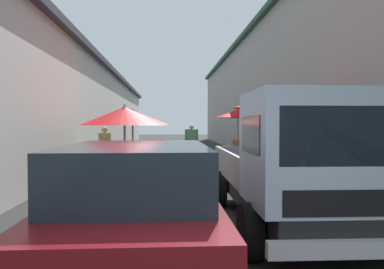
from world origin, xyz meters
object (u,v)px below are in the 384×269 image
fruit_stall_far_right (238,120)px  hatchback_car (138,207)px  plastic_stool (121,156)px  fruit_stall_mid_lane (133,125)px  parked_scooter (269,164)px  vendor_by_crates (191,139)px  fruit_stall_far_left (281,116)px  delivery_truck (302,169)px  fruit_stall_near_right (125,126)px  vendor_in_shade (105,146)px

fruit_stall_far_right → hatchback_car: bearing=165.0°
hatchback_car → plastic_stool: 12.00m
fruit_stall_mid_lane → parked_scooter: (-0.50, -4.18, -1.19)m
fruit_stall_mid_lane → vendor_by_crates: size_ratio=1.34×
hatchback_car → fruit_stall_far_left: bearing=-33.6°
vendor_by_crates → hatchback_car: bearing=174.0°
fruit_stall_mid_lane → delivery_truck: size_ratio=0.44×
hatchback_car → plastic_stool: bearing=7.7°
fruit_stall_near_right → fruit_stall_far_right: 9.84m
vendor_by_crates → plastic_stool: bearing=127.6°
fruit_stall_mid_lane → plastic_stool: (4.24, 0.86, -1.31)m
fruit_stall_far_left → vendor_by_crates: (9.75, 1.50, -0.91)m
fruit_stall_mid_lane → fruit_stall_near_right: bearing=-179.3°
fruit_stall_near_right → fruit_stall_mid_lane: size_ratio=1.02×
fruit_stall_near_right → hatchback_car: fruit_stall_near_right is taller
hatchback_car → plastic_stool: (11.89, 1.61, -0.41)m
vendor_by_crates → vendor_in_shade: size_ratio=1.03×
fruit_stall_far_right → fruit_stall_mid_lane: bearing=145.0°
vendor_in_shade → parked_scooter: vendor_in_shade is taller
fruit_stall_mid_lane → parked_scooter: fruit_stall_mid_lane is taller
delivery_truck → plastic_stool: delivery_truck is taller
hatchback_car → delivery_truck: size_ratio=0.79×
fruit_stall_far_right → plastic_stool: size_ratio=5.67×
fruit_stall_mid_lane → fruit_stall_far_left: fruit_stall_far_left is taller
fruit_stall_far_left → parked_scooter: 3.01m
fruit_stall_far_left → hatchback_car: size_ratio=0.63×
fruit_stall_mid_lane → vendor_by_crates: 7.04m
fruit_stall_far_left → plastic_stool: size_ratio=5.69×
hatchback_car → parked_scooter: (7.15, -3.44, -0.29)m
delivery_truck → parked_scooter: bearing=-10.9°
fruit_stall_far_right → delivery_truck: size_ratio=0.50×
fruit_stall_near_right → fruit_stall_mid_lane: bearing=0.7°
parked_scooter → fruit_stall_far_right: bearing=-2.7°
fruit_stall_mid_lane → fruit_stall_far_right: bearing=-35.0°
vendor_by_crates → vendor_in_shade: (-5.00, 3.39, -0.04)m
fruit_stall_mid_lane → parked_scooter: bearing=-96.8°
fruit_stall_near_right → fruit_stall_far_right: size_ratio=0.91×
vendor_in_shade → plastic_stool: vendor_in_shade is taller
fruit_stall_far_left → delivery_truck: 3.78m
fruit_stall_far_left → hatchback_car: fruit_stall_far_left is taller
fruit_stall_far_right → parked_scooter: bearing=177.3°
vendor_by_crates → fruit_stall_far_right: bearing=-94.8°
fruit_stall_far_right → vendor_in_shade: size_ratio=1.56×
parked_scooter → delivery_truck: bearing=169.1°
fruit_stall_far_right → vendor_in_shade: 7.48m
delivery_truck → vendor_by_crates: 13.38m
fruit_stall_mid_lane → fruit_stall_far_left: size_ratio=0.89×
fruit_stall_near_right → parked_scooter: bearing=-66.4°
fruit_stall_near_right → hatchback_car: size_ratio=0.57×
hatchback_car → vendor_by_crates: 14.36m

